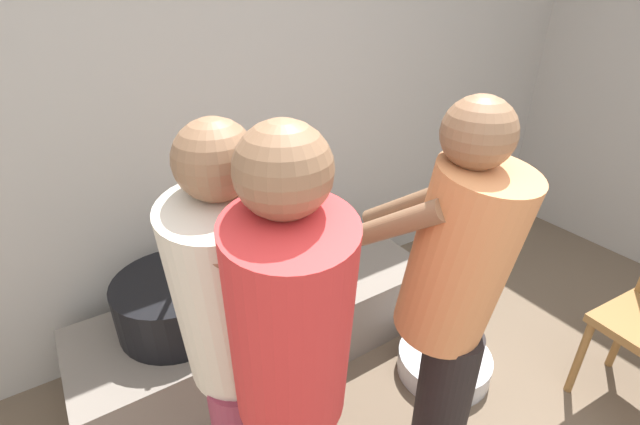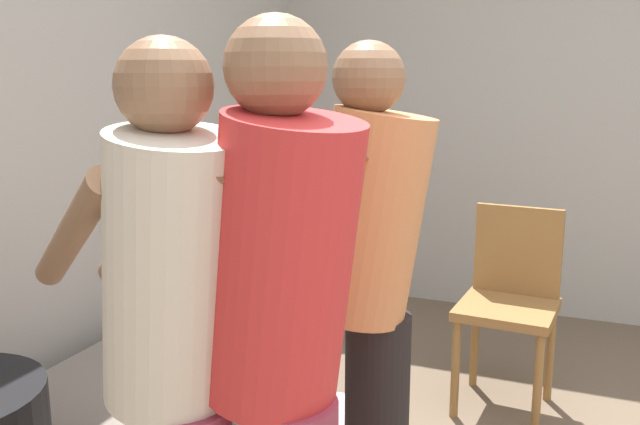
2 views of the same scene
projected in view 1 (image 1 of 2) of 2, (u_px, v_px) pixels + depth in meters
block_enclosure_rear at (224, 107)px, 2.30m from camera, size 5.47×0.20×2.45m
hearth_ledge at (264, 326)px, 2.35m from camera, size 1.82×0.60×0.38m
cooking_pot_main at (175, 302)px, 2.04m from camera, size 0.52×0.52×0.70m
cook_in_orange_shirt at (452, 299)px, 1.47m from camera, size 0.49×0.71×1.55m
cook_in_red_shirt at (292, 373)px, 1.17m from camera, size 0.52×0.73×1.58m
cook_in_cream_shirt at (236, 338)px, 1.32m from camera, size 0.60×0.72×1.54m
metal_mixing_bowl at (444, 362)px, 2.30m from camera, size 0.47×0.47×0.12m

